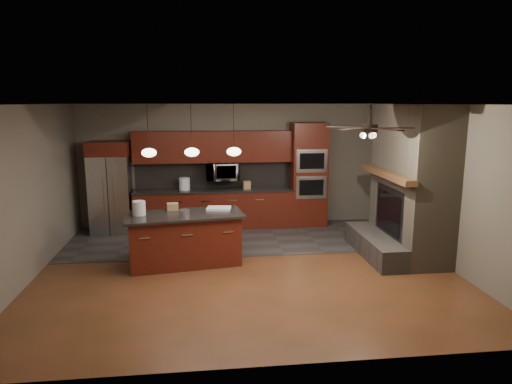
{
  "coord_description": "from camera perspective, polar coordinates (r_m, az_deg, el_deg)",
  "views": [
    {
      "loc": [
        -0.7,
        -7.47,
        2.83
      ],
      "look_at": [
        0.24,
        0.6,
        1.23
      ],
      "focal_mm": 32.0,
      "sensor_mm": 36.0,
      "label": 1
    }
  ],
  "objects": [
    {
      "name": "pendant_center",
      "position": [
        8.22,
        -8.02,
        4.98
      ],
      "size": [
        0.26,
        0.26,
        0.92
      ],
      "color": "black",
      "rests_on": "ceiling"
    },
    {
      "name": "ground",
      "position": [
        8.02,
        -1.21,
        -9.53
      ],
      "size": [
        7.0,
        7.0,
        0.0
      ],
      "primitive_type": "plane",
      "color": "brown",
      "rests_on": "ground"
    },
    {
      "name": "ceiling_fan",
      "position": [
        7.13,
        14.03,
        7.81
      ],
      "size": [
        1.27,
        1.33,
        0.41
      ],
      "color": "black",
      "rests_on": "ceiling"
    },
    {
      "name": "counter_bucket",
      "position": [
        10.33,
        -8.93,
        1.01
      ],
      "size": [
        0.3,
        0.3,
        0.27
      ],
      "primitive_type": "cylinder",
      "rotation": [
        0.0,
        0.0,
        -0.31
      ],
      "color": "white",
      "rests_on": "back_cabinetry"
    },
    {
      "name": "refrigerator",
      "position": [
        10.45,
        -17.69,
        0.54
      ],
      "size": [
        0.85,
        0.75,
        2.01
      ],
      "color": "silver",
      "rests_on": "ground"
    },
    {
      "name": "back_cabinetry",
      "position": [
        10.4,
        -5.28,
        0.36
      ],
      "size": [
        3.59,
        0.64,
        2.2
      ],
      "color": "#5A1910",
      "rests_on": "ground"
    },
    {
      "name": "paint_tray",
      "position": [
        8.3,
        -4.67,
        -2.06
      ],
      "size": [
        0.47,
        0.36,
        0.04
      ],
      "primitive_type": "cube",
      "rotation": [
        0.0,
        0.0,
        -0.17
      ],
      "color": "silver",
      "rests_on": "kitchen_island"
    },
    {
      "name": "slate_tile_patch",
      "position": [
        9.72,
        -2.23,
        -5.77
      ],
      "size": [
        7.0,
        2.4,
        0.01
      ],
      "primitive_type": "cube",
      "color": "#393533",
      "rests_on": "ground"
    },
    {
      "name": "cardboard_box",
      "position": [
        8.36,
        -10.4,
        -1.81
      ],
      "size": [
        0.22,
        0.18,
        0.13
      ],
      "primitive_type": "cube",
      "rotation": [
        0.0,
        0.0,
        0.17
      ],
      "color": "#91714A",
      "rests_on": "kitchen_island"
    },
    {
      "name": "counter_box",
      "position": [
        10.33,
        -1.17,
        0.88
      ],
      "size": [
        0.18,
        0.15,
        0.18
      ],
      "primitive_type": "cube",
      "rotation": [
        0.0,
        0.0,
        0.14
      ],
      "color": "tan",
      "rests_on": "back_cabinetry"
    },
    {
      "name": "left_wall",
      "position": [
        8.1,
        -26.72,
        -0.23
      ],
      "size": [
        0.02,
        6.0,
        2.8
      ],
      "primitive_type": "cube",
      "color": "#635B4F",
      "rests_on": "ground"
    },
    {
      "name": "white_bucket",
      "position": [
        8.11,
        -14.43,
        -1.96
      ],
      "size": [
        0.3,
        0.3,
        0.24
      ],
      "primitive_type": "cylinder",
      "rotation": [
        0.0,
        0.0,
        0.41
      ],
      "color": "silver",
      "rests_on": "kitchen_island"
    },
    {
      "name": "ceiling",
      "position": [
        7.5,
        -1.3,
        10.9
      ],
      "size": [
        7.0,
        6.0,
        0.02
      ],
      "primitive_type": "cube",
      "color": "white",
      "rests_on": "back_wall"
    },
    {
      "name": "pendant_left",
      "position": [
        8.27,
        -13.24,
        4.84
      ],
      "size": [
        0.26,
        0.26,
        0.92
      ],
      "color": "black",
      "rests_on": "ceiling"
    },
    {
      "name": "fireplace_column",
      "position": [
        8.85,
        18.48,
        0.58
      ],
      "size": [
        1.3,
        2.1,
        2.8
      ],
      "color": "#675D49",
      "rests_on": "ground"
    },
    {
      "name": "pendant_right",
      "position": [
        8.23,
        -2.78,
        5.09
      ],
      "size": [
        0.26,
        0.26,
        0.92
      ],
      "color": "black",
      "rests_on": "ceiling"
    },
    {
      "name": "oven_tower",
      "position": [
        10.57,
        6.57,
        2.15
      ],
      "size": [
        0.8,
        0.63,
        2.38
      ],
      "color": "#5A1910",
      "rests_on": "ground"
    },
    {
      "name": "paint_can",
      "position": [
        7.84,
        -8.94,
        -2.64
      ],
      "size": [
        0.18,
        0.18,
        0.12
      ],
      "primitive_type": "cylinder",
      "rotation": [
        0.0,
        0.0,
        0.01
      ],
      "color": "#BBBBC1",
      "rests_on": "kitchen_island"
    },
    {
      "name": "microwave",
      "position": [
        10.34,
        -4.22,
        2.6
      ],
      "size": [
        0.73,
        0.41,
        0.5
      ],
      "primitive_type": "imported",
      "color": "silver",
      "rests_on": "back_cabinetry"
    },
    {
      "name": "kitchen_island",
      "position": [
        8.18,
        -8.89,
        -5.8
      ],
      "size": [
        2.16,
        1.22,
        0.92
      ],
      "rotation": [
        0.0,
        0.0,
        0.15
      ],
      "color": "#5A1910",
      "rests_on": "ground"
    },
    {
      "name": "back_wall",
      "position": [
        10.59,
        -2.79,
        3.37
      ],
      "size": [
        7.0,
        0.02,
        2.8
      ],
      "primitive_type": "cube",
      "color": "#635B4F",
      "rests_on": "ground"
    },
    {
      "name": "right_wall",
      "position": [
        8.69,
        22.39,
        0.82
      ],
      "size": [
        0.02,
        6.0,
        2.8
      ],
      "primitive_type": "cube",
      "color": "#635B4F",
      "rests_on": "ground"
    }
  ]
}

